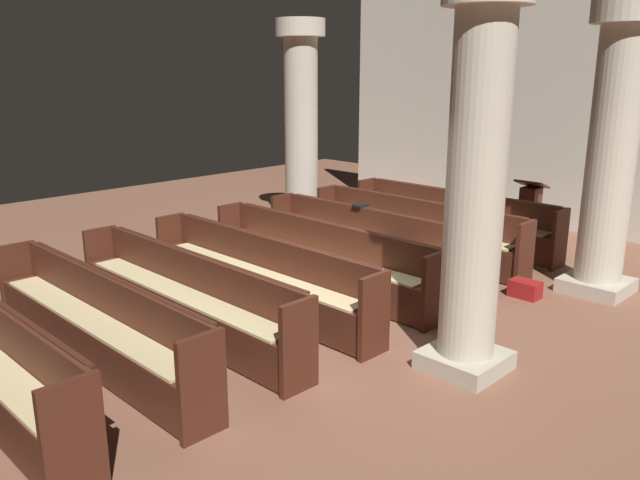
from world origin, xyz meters
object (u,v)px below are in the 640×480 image
(pew_row_3, at_px, (319,255))
(pillar_aisle_rear, at_px, (476,177))
(hymn_book, at_px, (360,205))
(pillar_far_side, at_px, (301,123))
(pew_row_2, at_px, (370,240))
(pillar_aisle_side, at_px, (613,147))
(pew_row_0, at_px, (452,216))
(lectern, at_px, (529,217))
(kneeler_box_red, at_px, (525,289))
(pew_row_6, at_px, (94,319))
(pew_row_4, at_px, (257,272))
(pew_row_5, at_px, (184,293))
(pew_row_1, at_px, (414,227))

(pew_row_3, distance_m, pillar_aisle_rear, 3.10)
(hymn_book, bearing_deg, pillar_far_side, 157.26)
(pew_row_2, height_order, pillar_aisle_side, pillar_aisle_side)
(pew_row_0, distance_m, pew_row_2, 2.09)
(lectern, relative_size, kneeler_box_red, 2.85)
(pew_row_6, bearing_deg, lectern, 83.23)
(pillar_aisle_rear, distance_m, hymn_book, 3.72)
(pillar_aisle_side, xyz_separation_m, lectern, (-1.81, 1.60, -1.46))
(pillar_far_side, bearing_deg, pew_row_4, -50.93)
(pew_row_2, relative_size, hymn_book, 18.05)
(pew_row_2, xyz_separation_m, pew_row_4, (0.00, -2.09, 0.00))
(pew_row_6, relative_size, hymn_book, 18.05)
(pew_row_4, relative_size, kneeler_box_red, 9.95)
(pew_row_5, xyz_separation_m, lectern, (0.86, 6.22, -0.03))
(pew_row_2, relative_size, pew_row_5, 1.00)
(pew_row_1, relative_size, pillar_aisle_side, 1.03)
(pillar_aisle_side, height_order, pillar_aisle_rear, same)
(pew_row_0, relative_size, pillar_far_side, 1.03)
(pillar_far_side, height_order, pillar_aisle_rear, same)
(pew_row_4, height_order, pillar_aisle_side, pillar_aisle_side)
(pew_row_3, relative_size, pew_row_4, 1.00)
(pew_row_4, xyz_separation_m, pillar_aisle_side, (2.68, 3.57, 1.43))
(pew_row_2, xyz_separation_m, pillar_aisle_side, (2.68, 1.48, 1.43))
(hymn_book, height_order, kneeler_box_red, hymn_book)
(pew_row_0, relative_size, pew_row_6, 1.00)
(hymn_book, bearing_deg, kneeler_box_red, 9.41)
(pew_row_5, relative_size, pillar_far_side, 1.03)
(pew_row_2, bearing_deg, pillar_far_side, 156.50)
(pew_row_0, relative_size, hymn_book, 18.05)
(pew_row_2, xyz_separation_m, pillar_aisle_rear, (2.68, -1.69, 1.43))
(pew_row_2, height_order, pillar_far_side, pillar_far_side)
(pew_row_0, distance_m, pew_row_5, 5.24)
(pew_row_0, height_order, pew_row_4, same)
(kneeler_box_red, bearing_deg, pew_row_5, -119.46)
(pillar_aisle_side, relative_size, pillar_far_side, 1.00)
(pew_row_3, height_order, pillar_far_side, pillar_far_side)
(pew_row_6, bearing_deg, pillar_aisle_side, 64.72)
(pew_row_1, bearing_deg, pew_row_6, -90.00)
(pew_row_4, xyz_separation_m, pillar_aisle_rear, (2.68, 0.40, 1.43))
(pew_row_5, bearing_deg, pew_row_3, 90.00)
(pew_row_3, bearing_deg, kneeler_box_red, 37.98)
(pew_row_2, relative_size, kneeler_box_red, 9.95)
(hymn_book, bearing_deg, pillar_aisle_side, 22.92)
(pew_row_0, relative_size, kneeler_box_red, 9.95)
(pew_row_0, distance_m, pew_row_4, 4.19)
(pew_row_1, relative_size, lectern, 3.49)
(pillar_far_side, height_order, kneeler_box_red, pillar_far_side)
(pillar_aisle_rear, bearing_deg, kneeler_box_red, 103.73)
(pew_row_6, bearing_deg, pew_row_3, 90.00)
(pillar_far_side, distance_m, lectern, 4.25)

